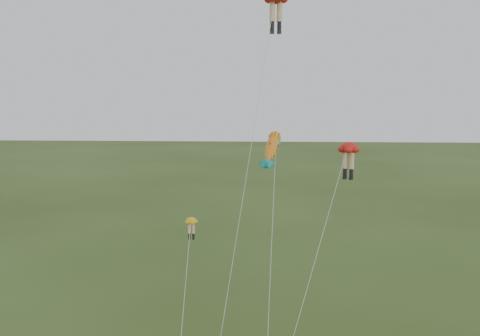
{
  "coord_description": "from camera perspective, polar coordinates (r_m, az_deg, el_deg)",
  "views": [
    {
      "loc": [
        1.71,
        -29.1,
        18.35
      ],
      "look_at": [
        0.02,
        6.0,
        12.98
      ],
      "focal_mm": 40.0,
      "sensor_mm": 36.0,
      "label": 1
    }
  ],
  "objects": [
    {
      "name": "legs_kite_red_mid",
      "position": [
        37.49,
        11.44,
        1.57
      ],
      "size": [
        6.83,
        12.57,
        14.58
      ],
      "rotation": [
        0.0,
        0.0,
        -0.52
      ],
      "color": "red",
      "rests_on": "ground"
    },
    {
      "name": "legs_kite_red_high",
      "position": [
        38.68,
        3.79,
        17.06
      ],
      "size": [
        4.93,
        12.41,
        24.91
      ],
      "rotation": [
        0.0,
        0.0,
        0.28
      ],
      "color": "red",
      "rests_on": "ground"
    },
    {
      "name": "legs_kite_yellow",
      "position": [
        35.89,
        -5.32,
        -6.78
      ],
      "size": [
        0.97,
        10.71,
        9.66
      ],
      "rotation": [
        0.0,
        0.0,
        0.07
      ],
      "color": "gold",
      "rests_on": "ground"
    },
    {
      "name": "fish_kite",
      "position": [
        35.17,
        3.42,
        2.14
      ],
      "size": [
        1.64,
        9.23,
        15.64
      ],
      "rotation": [
        0.69,
        0.0,
        -0.3
      ],
      "color": "gold",
      "rests_on": "ground"
    }
  ]
}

